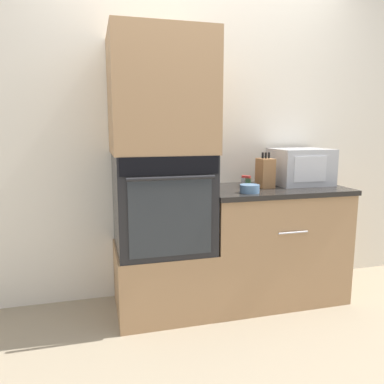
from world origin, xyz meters
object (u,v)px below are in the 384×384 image
(wall_oven, at_px, (162,201))
(bowl, at_px, (250,189))
(condiment_jar_back, at_px, (248,181))
(condiment_jar_near, at_px, (215,179))
(knife_block, at_px, (265,173))
(condiment_jar_mid, at_px, (244,180))
(microwave, at_px, (300,167))
(condiment_jar_far, at_px, (265,179))

(wall_oven, distance_m, bowl, 0.61)
(wall_oven, distance_m, condiment_jar_back, 0.70)
(bowl, bearing_deg, condiment_jar_near, 104.92)
(knife_block, height_order, bowl, knife_block)
(knife_block, distance_m, condiment_jar_mid, 0.21)
(knife_block, height_order, condiment_jar_mid, knife_block)
(microwave, xyz_separation_m, bowl, (-0.54, -0.26, -0.11))
(condiment_jar_mid, relative_size, condiment_jar_far, 0.88)
(condiment_jar_mid, bearing_deg, microwave, -11.80)
(microwave, relative_size, knife_block, 1.63)
(condiment_jar_near, bearing_deg, microwave, -12.78)
(knife_block, xyz_separation_m, condiment_jar_back, (-0.09, 0.09, -0.07))
(microwave, bearing_deg, condiment_jar_back, 177.50)
(bowl, bearing_deg, knife_block, 42.45)
(condiment_jar_near, xyz_separation_m, condiment_jar_back, (0.22, -0.13, -0.01))
(condiment_jar_mid, xyz_separation_m, condiment_jar_far, (0.18, 0.00, 0.00))
(wall_oven, distance_m, knife_block, 0.80)
(microwave, xyz_separation_m, condiment_jar_back, (-0.43, 0.02, -0.10))
(microwave, relative_size, condiment_jar_back, 5.48)
(microwave, relative_size, condiment_jar_near, 4.43)
(knife_block, bearing_deg, microwave, 12.70)
(condiment_jar_far, xyz_separation_m, condiment_jar_back, (-0.18, -0.08, -0.00))
(bowl, relative_size, condiment_jar_far, 1.65)
(condiment_jar_near, relative_size, condiment_jar_mid, 1.35)
(wall_oven, height_order, microwave, microwave)
(microwave, xyz_separation_m, condiment_jar_mid, (-0.43, 0.09, -0.10))
(condiment_jar_mid, bearing_deg, wall_oven, -165.68)
(bowl, distance_m, condiment_jar_back, 0.30)
(condiment_jar_back, bearing_deg, knife_block, -44.94)
(knife_block, xyz_separation_m, bowl, (-0.21, -0.19, -0.08))
(condiment_jar_near, height_order, condiment_jar_back, condiment_jar_near)
(microwave, distance_m, condiment_jar_far, 0.29)
(microwave, height_order, condiment_jar_far, microwave)
(condiment_jar_near, bearing_deg, wall_oven, -153.60)
(microwave, height_order, condiment_jar_mid, microwave)
(knife_block, xyz_separation_m, condiment_jar_mid, (-0.10, 0.17, -0.07))
(wall_oven, height_order, condiment_jar_mid, wall_oven)
(condiment_jar_mid, bearing_deg, condiment_jar_back, -88.06)
(bowl, bearing_deg, condiment_jar_mid, 73.03)
(wall_oven, xyz_separation_m, microwave, (1.12, 0.08, 0.21))
(microwave, distance_m, knife_block, 0.35)
(wall_oven, xyz_separation_m, condiment_jar_near, (0.47, 0.23, 0.11))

